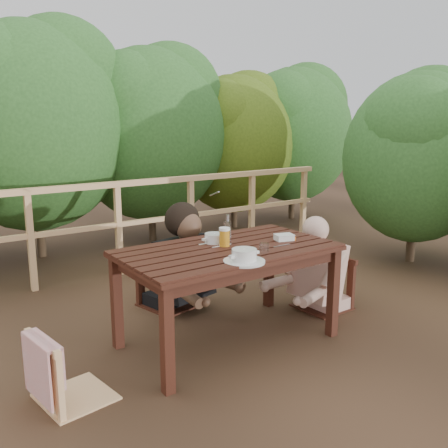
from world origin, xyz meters
TOP-DOWN VIEW (x-y plane):
  - ground at (0.00, 0.00)m, footprint 60.00×60.00m
  - table at (0.00, 0.00)m, footprint 1.56×0.88m
  - chair_left at (-1.21, -0.11)m, footprint 0.47×0.47m
  - chair_far at (0.01, 0.90)m, footprint 0.57×0.57m
  - chair_right at (1.08, 0.07)m, footprint 0.44×0.44m
  - woman at (0.01, 0.92)m, footprint 0.73×0.83m
  - diner_right at (1.11, 0.07)m, footprint 0.71×0.58m
  - railing at (0.00, 2.00)m, footprint 5.60×0.10m
  - hedge_row at (0.40, 3.20)m, footprint 6.60×1.60m
  - soup_near at (-0.11, -0.34)m, footprint 0.28×0.28m
  - soup_far at (-0.00, 0.17)m, footprint 0.26×0.26m
  - beer_glass at (0.00, 0.04)m, footprint 0.08×0.08m
  - bottle at (0.08, 0.11)m, footprint 0.05×0.05m
  - tumbler at (0.12, -0.26)m, footprint 0.07×0.07m
  - butter_tub at (0.48, -0.07)m, footprint 0.16×0.14m

SIDE VIEW (x-z plane):
  - ground at x=0.00m, z-range 0.00..0.00m
  - table at x=0.00m, z-range 0.00..0.72m
  - chair_left at x=-1.21m, z-range 0.00..0.83m
  - chair_right at x=1.08m, z-range 0.00..0.85m
  - chair_far at x=0.01m, z-range 0.00..0.96m
  - railing at x=0.00m, z-range 0.00..1.01m
  - diner_right at x=1.11m, z-range 0.00..1.39m
  - woman at x=0.01m, z-range 0.00..1.46m
  - butter_tub at x=0.48m, z-range 0.72..0.78m
  - tumbler at x=0.12m, z-range 0.72..0.80m
  - soup_far at x=0.00m, z-range 0.72..0.81m
  - soup_near at x=-0.11m, z-range 0.72..0.81m
  - beer_glass at x=0.00m, z-range 0.72..0.87m
  - bottle at x=0.08m, z-range 0.72..0.95m
  - hedge_row at x=0.40m, z-range 0.00..3.80m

